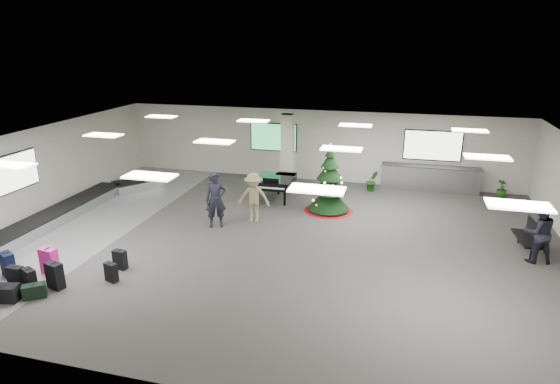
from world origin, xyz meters
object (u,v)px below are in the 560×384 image
(service_counter, at_px, (430,178))
(potted_plant_left, at_px, (372,181))
(traveler_a, at_px, (216,200))
(traveler_bench, at_px, (539,232))
(bench, at_px, (530,236))
(traveler_b, at_px, (254,197))
(pink_suitcase, at_px, (49,261))
(christmas_tree, at_px, (329,188))
(baggage_carousel, at_px, (67,213))
(potted_plant_right, at_px, (502,188))
(grand_piano, at_px, (274,181))

(service_counter, bearing_deg, potted_plant_left, -163.75)
(traveler_a, bearing_deg, traveler_bench, -25.54)
(bench, bearing_deg, traveler_bench, -92.62)
(service_counter, distance_m, traveler_b, 8.14)
(potted_plant_left, bearing_deg, bench, -43.63)
(service_counter, bearing_deg, bench, -63.89)
(pink_suitcase, height_order, christmas_tree, christmas_tree)
(traveler_a, relative_size, traveler_b, 1.10)
(baggage_carousel, bearing_deg, christmas_tree, 19.31)
(traveler_bench, distance_m, potted_plant_left, 7.55)
(traveler_a, bearing_deg, pink_suitcase, -151.05)
(baggage_carousel, relative_size, bench, 6.49)
(bench, bearing_deg, potted_plant_left, 132.05)
(pink_suitcase, height_order, potted_plant_right, pink_suitcase)
(baggage_carousel, height_order, service_counter, service_counter)
(traveler_a, distance_m, potted_plant_left, 7.32)
(christmas_tree, bearing_deg, grand_piano, 162.65)
(potted_plant_right, bearing_deg, bench, -91.52)
(baggage_carousel, distance_m, pink_suitcase, 4.40)
(potted_plant_right, bearing_deg, grand_piano, -163.37)
(baggage_carousel, relative_size, pink_suitcase, 12.75)
(traveler_bench, bearing_deg, potted_plant_right, -101.70)
(pink_suitcase, height_order, traveler_bench, traveler_bench)
(grand_piano, height_order, potted_plant_right, grand_piano)
(potted_plant_right, bearing_deg, potted_plant_left, -174.09)
(pink_suitcase, distance_m, grand_piano, 8.79)
(pink_suitcase, distance_m, traveler_b, 6.75)
(potted_plant_left, bearing_deg, service_counter, 16.25)
(service_counter, relative_size, bench, 2.71)
(grand_piano, relative_size, traveler_b, 1.07)
(grand_piano, bearing_deg, service_counter, 23.52)
(pink_suitcase, height_order, bench, bench)
(potted_plant_left, bearing_deg, traveler_a, -132.32)
(grand_piano, bearing_deg, traveler_a, -111.12)
(baggage_carousel, bearing_deg, pink_suitcase, -57.59)
(baggage_carousel, xyz_separation_m, service_counter, (12.84, 6.73, 0.33))
(baggage_carousel, bearing_deg, grand_piano, 30.12)
(christmas_tree, height_order, traveler_b, christmas_tree)
(traveler_a, distance_m, potted_plant_right, 11.77)
(service_counter, bearing_deg, potted_plant_right, -3.01)
(service_counter, xyz_separation_m, potted_plant_right, (2.85, -0.15, -0.18))
(christmas_tree, xyz_separation_m, traveler_b, (-2.42, -1.71, -0.01))
(pink_suitcase, relative_size, traveler_bench, 0.41)
(christmas_tree, xyz_separation_m, potted_plant_left, (1.41, 2.87, -0.45))
(traveler_b, bearing_deg, baggage_carousel, -174.51)
(bench, bearing_deg, potted_plant_right, 84.16)
(traveler_a, distance_m, traveler_bench, 10.02)
(grand_piano, relative_size, traveler_a, 0.97)
(grand_piano, distance_m, traveler_a, 3.48)
(traveler_b, distance_m, potted_plant_right, 10.41)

